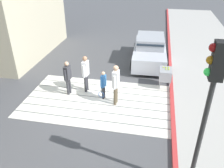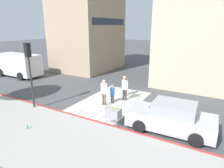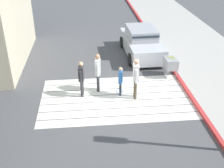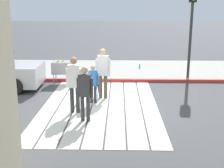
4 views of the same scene
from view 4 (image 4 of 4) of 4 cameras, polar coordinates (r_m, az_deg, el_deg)
ground_plane at (r=9.98m, az=-2.30°, el=-4.16°), size 120.00×120.00×0.00m
crosswalk_stripes at (r=9.98m, az=-2.30°, el=-4.13°), size 6.40×3.80×0.01m
sidewalk_west at (r=15.37m, az=-0.97°, el=2.82°), size 4.80×40.00×0.12m
curb_painted at (r=13.08m, az=-1.39°, el=0.72°), size 0.16×40.00×0.13m
traffic_light_corner at (r=13.37m, az=15.23°, el=13.40°), size 0.39×0.28×4.24m
tennis_ball_cart at (r=12.82m, az=-9.67°, el=3.12°), size 0.56×0.80×1.02m
water_bottle at (r=15.45m, az=5.36°, el=3.46°), size 0.07×0.07×0.22m
pedestrian_adult_lead at (r=10.50m, az=-1.76°, el=2.77°), size 0.26×0.53×1.81m
pedestrian_adult_trailing at (r=8.38m, az=-5.26°, el=-1.17°), size 0.26×0.47×1.62m
pedestrian_adult_side at (r=9.10m, az=-7.30°, el=0.59°), size 0.26×0.51×1.76m
pedestrian_child_with_racket at (r=10.01m, az=-3.63°, el=0.38°), size 0.32×0.42×1.34m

